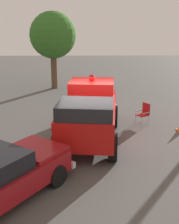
# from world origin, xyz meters

# --- Properties ---
(ground_plane) EXTENTS (60.00, 60.00, 0.00)m
(ground_plane) POSITION_xyz_m (0.00, 0.00, 0.00)
(ground_plane) COLOR #514F4C
(vintage_fire_truck) EXTENTS (2.91, 6.15, 2.59)m
(vintage_fire_truck) POSITION_xyz_m (0.02, -0.08, 1.20)
(vintage_fire_truck) COLOR black
(vintage_fire_truck) RESTS_ON ground
(classic_hot_rod) EXTENTS (4.02, 4.63, 1.46)m
(classic_hot_rod) POSITION_xyz_m (2.60, 4.36, 0.75)
(classic_hot_rod) COLOR black
(classic_hot_rod) RESTS_ON ground
(lawn_chair_by_car) EXTENTS (0.68, 0.68, 1.02)m
(lawn_chair_by_car) POSITION_xyz_m (-2.65, -1.90, 0.59)
(lawn_chair_by_car) COLOR #B7BABF
(lawn_chair_by_car) RESTS_ON ground
(oak_tree_distant) EXTENTS (3.28, 3.28, 5.45)m
(oak_tree_distant) POSITION_xyz_m (2.42, -9.81, 3.77)
(oak_tree_distant) COLOR brown
(oak_tree_distant) RESTS_ON ground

